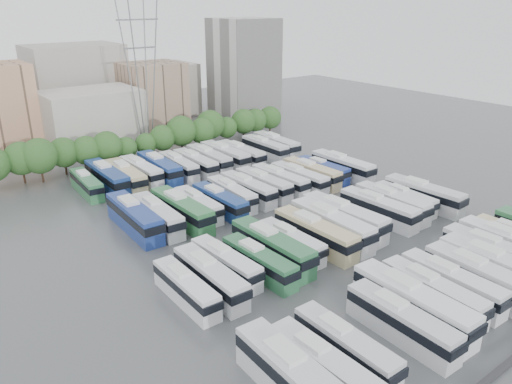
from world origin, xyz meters
TOP-DOWN VIEW (x-y plane):
  - ground at (0.00, 0.00)m, footprint 220.00×220.00m
  - tree_line at (-1.10, 42.12)m, footprint 65.87×7.83m
  - city_buildings at (-7.46, 71.86)m, footprint 102.00×35.00m
  - apartment_tower at (34.00, 58.00)m, footprint 14.00×14.00m
  - electricity_pylon at (2.00, 50.00)m, footprint 9.00×6.91m
  - bus_r0_s0 at (-21.42, -24.80)m, footprint 3.41×13.67m
  - bus_r0_s1 at (-18.29, -24.59)m, footprint 2.72×11.54m
  - bus_r0_s2 at (-14.82, -23.84)m, footprint 2.52×11.26m
  - bus_r0_s4 at (-8.14, -24.72)m, footprint 2.94×12.10m
  - bus_r0_s5 at (-5.06, -23.72)m, footprint 3.31×13.72m
  - bus_r0_s6 at (-1.43, -23.51)m, footprint 3.14×12.08m
  - bus_r0_s7 at (1.82, -23.72)m, footprint 2.88×12.01m
  - bus_r0_s8 at (5.02, -25.11)m, footprint 3.45×13.11m
  - bus_r0_s9 at (8.11, -25.36)m, footprint 3.15×13.71m
  - bus_r0_s10 at (11.40, -23.34)m, footprint 2.84×12.90m
  - bus_r0_s11 at (14.84, -23.49)m, footprint 3.12×13.26m
  - bus_r1_s0 at (-21.23, -6.97)m, footprint 2.48×10.91m
  - bus_r1_s1 at (-18.09, -6.82)m, footprint 2.77×12.10m
  - bus_r1_s2 at (-14.86, -5.11)m, footprint 2.90×11.26m
  - bus_r1_s3 at (-11.63, -7.25)m, footprint 2.89×11.47m
  - bus_r1_s4 at (-8.42, -5.73)m, footprint 3.05×13.26m
  - bus_r1_s5 at (-5.13, -5.53)m, footprint 2.43×10.79m
  - bus_r1_s6 at (-1.59, -6.18)m, footprint 3.14×13.17m
  - bus_r1_s7 at (1.80, -5.76)m, footprint 3.26×13.75m
  - bus_r1_s8 at (5.03, -5.00)m, footprint 3.55×13.81m
  - bus_r1_s10 at (11.48, -5.75)m, footprint 3.30×12.72m
  - bus_r1_s11 at (14.88, -5.48)m, footprint 2.80×12.52m
  - bus_r1_s12 at (18.24, -5.27)m, footprint 2.78×10.87m
  - bus_r1_s13 at (21.39, -6.40)m, footprint 3.47×13.15m
  - bus_r2_s1 at (-18.04, 12.73)m, footprint 3.43×13.78m
  - bus_r2_s2 at (-15.00, 11.79)m, footprint 3.14×12.44m
  - bus_r2_s3 at (-11.52, 11.00)m, footprint 3.21×13.42m
  - bus_r2_s4 at (-8.14, 12.06)m, footprint 2.56×10.96m
  - bus_r2_s5 at (-5.03, 10.93)m, footprint 2.76×11.77m
  - bus_r2_s6 at (-1.77, 12.50)m, footprint 2.99×11.50m
  - bus_r2_s7 at (1.44, 12.51)m, footprint 2.93×12.01m
  - bus_r2_s8 at (4.76, 12.66)m, footprint 3.03×12.10m
  - bus_r2_s9 at (8.10, 12.48)m, footprint 3.23×12.16m
  - bus_r2_s10 at (11.49, 11.35)m, footprint 3.11×12.13m
  - bus_r2_s11 at (14.90, 11.88)m, footprint 3.14×12.32m
  - bus_r2_s12 at (18.12, 12.34)m, footprint 2.93×11.19m
  - bus_r2_s13 at (21.56, 10.93)m, footprint 3.10×13.35m
  - bus_r3_s1 at (-18.25, 30.87)m, footprint 2.98×11.27m
  - bus_r3_s2 at (-14.65, 30.86)m, footprint 3.02×13.61m
  - bus_r3_s3 at (-11.74, 29.94)m, footprint 3.33×13.03m
  - bus_r3_s4 at (-8.37, 31.02)m, footprint 2.92×12.41m
  - bus_r3_s5 at (-5.12, 30.37)m, footprint 3.36×13.36m
  - bus_r3_s6 at (-1.59, 29.74)m, footprint 3.09×12.00m
  - bus_r3_s7 at (1.59, 29.08)m, footprint 2.76×12.26m
  - bus_r3_s8 at (4.93, 29.69)m, footprint 2.94×12.73m
  - bus_r3_s9 at (8.45, 29.45)m, footprint 3.27×13.19m
  - bus_r3_s10 at (11.63, 28.68)m, footprint 3.29×12.70m
  - bus_r3_s12 at (18.14, 29.17)m, footprint 2.82×12.44m
  - bus_r3_s13 at (21.42, 29.55)m, footprint 3.30×12.97m

SIDE VIEW (x-z plane):
  - ground at x=0.00m, z-range 0.00..0.00m
  - bus_r1_s5 at x=-5.13m, z-range -0.03..3.35m
  - bus_r1_s12 at x=18.24m, z-range -0.03..3.35m
  - bus_r1_s0 at x=-21.23m, z-range -0.03..3.38m
  - bus_r2_s4 at x=-8.14m, z-range -0.03..3.40m
  - bus_r2_s12 at x=18.12m, z-range -0.03..3.45m
  - bus_r3_s1 at x=-18.25m, z-range -0.03..3.47m
  - bus_r1_s2 at x=-14.86m, z-range -0.03..3.47m
  - bus_r0_s2 at x=-14.82m, z-range -0.03..3.50m
  - bus_r1_s3 at x=-11.63m, z-range -0.03..3.54m
  - bus_r2_s6 at x=-1.77m, z-range -0.03..3.55m
  - bus_r0_s1 at x=-18.29m, z-range -0.03..3.57m
  - bus_r2_s5 at x=-5.03m, z-range -0.03..3.65m
  - bus_r3_s6 at x=-1.59m, z-range -0.03..3.70m
  - bus_r2_s7 at x=1.44m, z-range -0.03..3.71m
  - bus_r0_s7 at x=1.82m, z-range -0.03..3.72m
  - bus_r0_s6 at x=-1.43m, z-range -0.03..3.72m
  - bus_r2_s8 at x=4.76m, z-range -0.03..3.74m
  - bus_r0_s4 at x=-8.14m, z-range -0.03..3.74m
  - bus_r2_s10 at x=11.49m, z-range -0.03..3.74m
  - bus_r2_s9 at x=8.10m, z-range -0.03..3.74m
  - bus_r1_s1 at x=-18.09m, z-range -0.03..3.75m
  - bus_r2_s11 at x=14.90m, z-range -0.03..3.80m
  - bus_r3_s7 at x=1.59m, z-range -0.03..3.80m
  - bus_r2_s2 at x=-15.00m, z-range -0.04..3.84m
  - bus_r3_s4 at x=-8.37m, z-range -0.04..3.84m
  - bus_r3_s12 at x=18.14m, z-range -0.04..3.86m
  - bus_r1_s11 at x=14.88m, z-range -0.04..3.89m
  - bus_r3_s10 at x=11.63m, z-range -0.04..3.92m
  - bus_r1_s10 at x=11.48m, z-range -0.04..3.92m
  - bus_r3_s8 at x=4.93m, z-range -0.04..3.94m
  - bus_r3_s13 at x=21.42m, z-range -0.04..4.00m
  - bus_r0_s10 at x=11.40m, z-range -0.04..4.01m
  - bus_r3_s3 at x=-11.74m, z-range -0.04..4.02m
  - bus_r0_s8 at x=5.02m, z-range -0.04..4.04m
  - bus_r1_s13 at x=21.39m, z-range -0.04..4.05m
  - bus_r1_s6 at x=-1.59m, z-range -0.04..4.08m
  - bus_r3_s9 at x=8.45m, z-range -0.04..4.08m
  - bus_r0_s11 at x=14.84m, z-range -0.04..4.11m
  - bus_r1_s4 at x=-8.42m, z-range -0.04..4.11m
  - bus_r3_s5 at x=-5.12m, z-range -0.04..4.13m
  - bus_r2_s13 at x=21.56m, z-range -0.04..4.14m
  - bus_r2_s3 at x=-11.52m, z-range -0.04..4.15m
  - bus_r0_s0 at x=-21.42m, z-range -0.04..4.22m
  - bus_r3_s2 at x=-14.65m, z-range -0.04..4.23m
  - bus_r0_s5 at x=-5.06m, z-range -0.04..4.24m
  - bus_r0_s9 at x=8.11m, z-range -0.04..4.25m
  - bus_r2_s1 at x=-18.04m, z-range -0.04..4.26m
  - bus_r1_s7 at x=1.80m, z-range -0.04..4.26m
  - bus_r1_s8 at x=5.03m, z-range -0.04..4.26m
  - tree_line at x=-1.10m, z-range 0.36..8.37m
  - city_buildings at x=-7.46m, z-range -2.13..17.87m
  - apartment_tower at x=34.00m, z-range 0.00..26.00m
  - electricity_pylon at x=2.00m, z-range 1.75..35.57m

